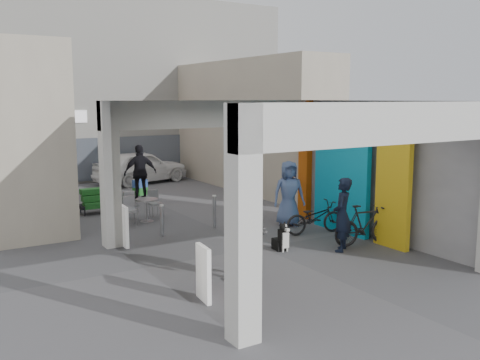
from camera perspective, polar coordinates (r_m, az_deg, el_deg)
ground at (r=12.96m, az=2.25°, el=-7.22°), size 90.00×90.00×0.00m
arcade_canopy at (r=12.18m, az=6.58°, el=2.74°), size 6.40×6.45×6.40m
far_building at (r=25.31m, az=-15.86°, el=9.40°), size 18.00×4.08×8.00m
plaza_bldg_left at (r=18.04m, az=-23.81°, el=4.63°), size 2.00×9.00×5.00m
plaza_bldg_right at (r=21.22m, az=1.11°, el=5.89°), size 2.00×9.00×5.00m
bollard_left at (r=14.03m, az=-8.33°, el=-4.34°), size 0.09×0.09×0.81m
bollard_center at (r=14.79m, az=-2.75°, el=-3.41°), size 0.09×0.09×0.90m
bollard_right at (r=15.52m, az=1.95°, el=-2.85°), size 0.09×0.09×0.88m
advert_board_near at (r=9.59m, az=-3.89°, el=-9.87°), size 0.15×0.56×1.00m
advert_board_far at (r=13.25m, az=-12.26°, el=-4.79°), size 0.13×0.55×1.00m
cafe_set at (r=15.97m, az=-10.61°, el=-3.24°), size 1.34×1.08×0.81m
produce_stand at (r=17.26m, az=-14.91°, el=-2.43°), size 1.16×0.63×0.76m
crate_stack at (r=20.14m, az=-10.61°, el=-0.77°), size 0.54×0.47×0.56m
border_collie at (r=12.67m, az=4.48°, el=-6.29°), size 0.26×0.51×0.71m
man_with_dog at (r=12.72m, az=10.84°, el=-3.64°), size 0.75×0.73×1.74m
man_back_turned at (r=10.56m, az=0.76°, el=-6.09°), size 0.93×0.78×1.72m
man_elderly at (r=15.02m, az=5.23°, el=-1.43°), size 1.04×0.85×1.83m
man_crates at (r=18.94m, az=-10.58°, el=0.77°), size 1.19×0.58×1.96m
bicycle_front at (r=14.29m, az=7.97°, el=-3.98°), size 1.73×0.85×0.87m
bicycle_rear at (r=13.40m, az=13.20°, el=-4.67°), size 1.75×0.79×1.01m
white_van at (r=22.90m, az=-10.52°, el=1.40°), size 4.31×2.49×1.38m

